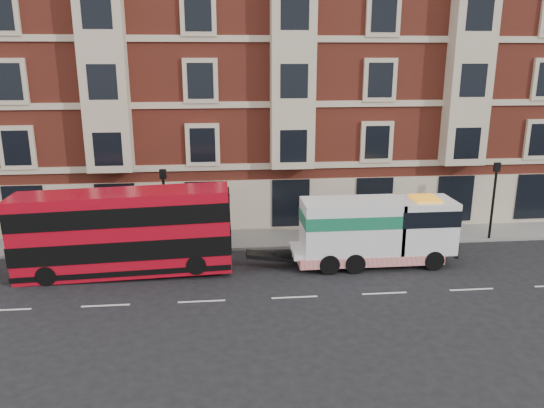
{
  "coord_description": "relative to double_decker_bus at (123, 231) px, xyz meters",
  "views": [
    {
      "loc": [
        -3.07,
        -20.82,
        10.05
      ],
      "look_at": [
        -0.58,
        4.0,
        3.11
      ],
      "focal_mm": 35.0,
      "sensor_mm": 36.0,
      "label": 1
    }
  ],
  "objects": [
    {
      "name": "sidewalk",
      "position": [
        7.67,
        4.1,
        -2.07
      ],
      "size": [
        90.0,
        3.0,
        0.15
      ],
      "primitive_type": "cube",
      "color": "slate",
      "rests_on": "ground"
    },
    {
      "name": "double_decker_bus",
      "position": [
        0.0,
        0.0,
        0.0
      ],
      "size": [
        10.02,
        2.3,
        4.05
      ],
      "color": "#B1091A",
      "rests_on": "ground"
    },
    {
      "name": "lamp_post_east",
      "position": [
        19.67,
        2.8,
        0.53
      ],
      "size": [
        0.35,
        0.15,
        4.35
      ],
      "color": "black",
      "rests_on": "sidewalk"
    },
    {
      "name": "ground",
      "position": [
        7.67,
        -3.4,
        -2.15
      ],
      "size": [
        120.0,
        120.0,
        0.0
      ],
      "primitive_type": "plane",
      "color": "black",
      "rests_on": "ground"
    },
    {
      "name": "lamp_post_west",
      "position": [
        1.67,
        2.8,
        0.53
      ],
      "size": [
        0.35,
        0.15,
        4.35
      ],
      "color": "black",
      "rests_on": "sidewalk"
    },
    {
      "name": "tow_truck",
      "position": [
        12.05,
        -0.0,
        -0.38
      ],
      "size": [
        8.02,
        2.37,
        3.34
      ],
      "color": "white",
      "rests_on": "ground"
    },
    {
      "name": "pedestrian",
      "position": [
        1.84,
        4.5,
        -1.24
      ],
      "size": [
        0.66,
        0.58,
        1.51
      ],
      "primitive_type": "imported",
      "rotation": [
        0.0,
        0.0,
        -0.49
      ],
      "color": "#17232F",
      "rests_on": "sidewalk"
    },
    {
      "name": "victorian_terrace",
      "position": [
        8.17,
        11.6,
        7.92
      ],
      "size": [
        45.0,
        12.0,
        20.4
      ],
      "color": "maroon",
      "rests_on": "ground"
    }
  ]
}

